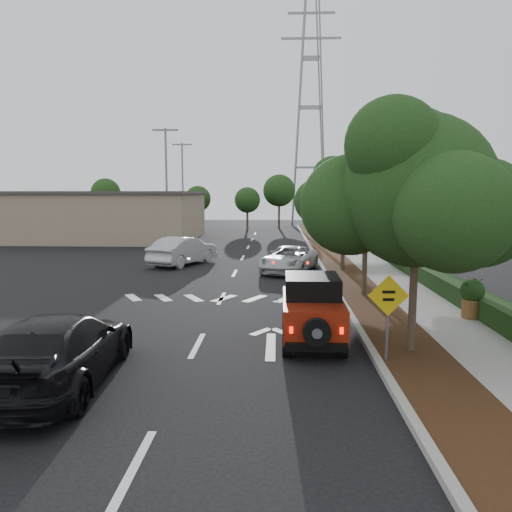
# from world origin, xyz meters

# --- Properties ---
(ground) EXTENTS (120.00, 120.00, 0.00)m
(ground) POSITION_xyz_m (0.00, 0.00, 0.00)
(ground) COLOR black
(ground) RESTS_ON ground
(curb) EXTENTS (0.20, 70.00, 0.15)m
(curb) POSITION_xyz_m (4.60, 12.00, 0.07)
(curb) COLOR #9E9B93
(curb) RESTS_ON ground
(planting_strip) EXTENTS (1.80, 70.00, 0.12)m
(planting_strip) POSITION_xyz_m (5.60, 12.00, 0.06)
(planting_strip) COLOR black
(planting_strip) RESTS_ON ground
(sidewalk) EXTENTS (2.00, 70.00, 0.12)m
(sidewalk) POSITION_xyz_m (7.50, 12.00, 0.06)
(sidewalk) COLOR gray
(sidewalk) RESTS_ON ground
(hedge) EXTENTS (0.80, 70.00, 0.80)m
(hedge) POSITION_xyz_m (8.90, 12.00, 0.40)
(hedge) COLOR black
(hedge) RESTS_ON ground
(commercial_building) EXTENTS (22.00, 12.00, 4.00)m
(commercial_building) POSITION_xyz_m (-16.00, 30.00, 2.00)
(commercial_building) COLOR gray
(commercial_building) RESTS_ON ground
(transmission_tower) EXTENTS (7.00, 4.00, 28.00)m
(transmission_tower) POSITION_xyz_m (6.00, 48.00, 0.00)
(transmission_tower) COLOR slate
(transmission_tower) RESTS_ON ground
(street_tree_near) EXTENTS (3.80, 3.80, 5.92)m
(street_tree_near) POSITION_xyz_m (5.60, -0.50, 0.00)
(street_tree_near) COLOR black
(street_tree_near) RESTS_ON ground
(street_tree_mid) EXTENTS (3.20, 3.20, 5.32)m
(street_tree_mid) POSITION_xyz_m (5.60, 6.50, 0.00)
(street_tree_mid) COLOR black
(street_tree_mid) RESTS_ON ground
(street_tree_far) EXTENTS (3.40, 3.40, 5.62)m
(street_tree_far) POSITION_xyz_m (5.60, 13.00, 0.00)
(street_tree_far) COLOR black
(street_tree_far) RESTS_ON ground
(light_pole_a) EXTENTS (2.00, 0.22, 9.00)m
(light_pole_a) POSITION_xyz_m (-6.50, 26.00, 0.00)
(light_pole_a) COLOR slate
(light_pole_a) RESTS_ON ground
(light_pole_b) EXTENTS (2.00, 0.22, 9.00)m
(light_pole_b) POSITION_xyz_m (-7.50, 38.00, 0.00)
(light_pole_b) COLOR slate
(light_pole_b) RESTS_ON ground
(red_jeep) EXTENTS (1.66, 3.64, 1.85)m
(red_jeep) POSITION_xyz_m (3.13, 0.49, 0.94)
(red_jeep) COLOR black
(red_jeep) RESTS_ON ground
(silver_suv_ahead) EXTENTS (3.50, 5.17, 1.32)m
(silver_suv_ahead) POSITION_xyz_m (2.79, 12.66, 0.66)
(silver_suv_ahead) COLOR #B8BCC1
(silver_suv_ahead) RESTS_ON ground
(black_suv_oncoming) EXTENTS (2.46, 5.49, 1.56)m
(black_suv_oncoming) POSITION_xyz_m (-2.53, -2.86, 0.78)
(black_suv_oncoming) COLOR black
(black_suv_oncoming) RESTS_ON ground
(silver_sedan_oncoming) EXTENTS (3.46, 5.13, 1.60)m
(silver_sedan_oncoming) POSITION_xyz_m (-3.18, 14.95, 0.80)
(silver_sedan_oncoming) COLOR #ABADB3
(silver_sedan_oncoming) RESTS_ON ground
(parked_suv) EXTENTS (4.36, 2.48, 1.40)m
(parked_suv) POSITION_xyz_m (-8.28, 26.62, 0.70)
(parked_suv) COLOR #AEB1B7
(parked_suv) RESTS_ON ground
(speed_hump_sign) EXTENTS (0.98, 0.09, 2.09)m
(speed_hump_sign) POSITION_xyz_m (4.80, -1.31, 1.44)
(speed_hump_sign) COLOR slate
(speed_hump_sign) RESTS_ON ground
(terracotta_planter) EXTENTS (0.75, 0.75, 1.32)m
(terracotta_planter) POSITION_xyz_m (8.40, 2.88, 0.89)
(terracotta_planter) COLOR brown
(terracotta_planter) RESTS_ON ground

